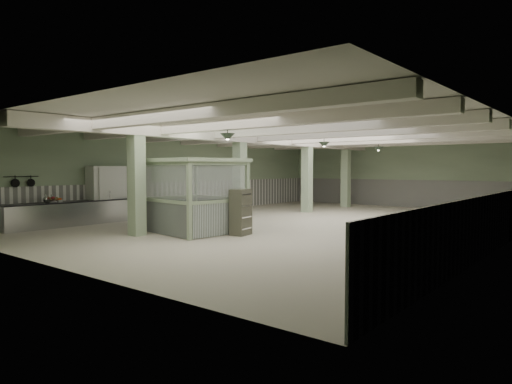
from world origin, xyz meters
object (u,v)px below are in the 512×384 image
Objects in this scene: filing_cabinet at (241,212)px; guard_booth at (193,182)px; walkin_cooler at (117,193)px; prep_counter at (71,213)px.

guard_booth is at bearing -175.57° from filing_cabinet.
walkin_cooler is 6.64m from filing_cabinet.
prep_counter is 3.44× the size of filing_cabinet.
filing_cabinet is (6.63, 0.07, -0.39)m from walkin_cooler.
walkin_cooler is at bearing 170.53° from filing_cabinet.
walkin_cooler reaches higher than filing_cabinet.
prep_counter is at bearing -153.19° from guard_booth.
prep_counter is at bearing -87.71° from walkin_cooler.
prep_counter is at bearing -171.73° from filing_cabinet.
filing_cabinet is (1.72, 0.45, -0.95)m from guard_booth.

